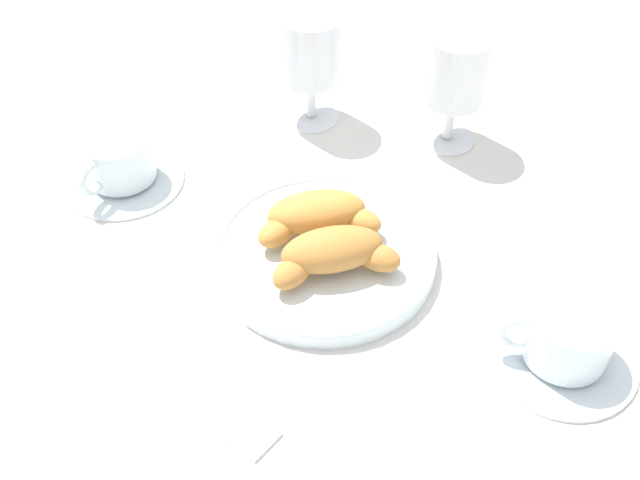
{
  "coord_description": "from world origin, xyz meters",
  "views": [
    {
      "loc": [
        -0.0,
        0.55,
        0.56
      ],
      "look_at": [
        -0.02,
        0.01,
        0.03
      ],
      "focal_mm": 42.55,
      "sensor_mm": 36.0,
      "label": 1
    }
  ],
  "objects": [
    {
      "name": "sugar_packet",
      "position": [
        0.05,
        0.21,
        0.0
      ],
      "size": [
        0.06,
        0.06,
        0.01
      ],
      "primitive_type": "cube",
      "rotation": [
        0.0,
        0.0,
        -0.73
      ],
      "color": "white",
      "rests_on": "ground_plane"
    },
    {
      "name": "coffee_cup_near",
      "position": [
        -0.23,
        0.14,
        0.03
      ],
      "size": [
        0.14,
        0.14,
        0.06
      ],
      "color": "silver",
      "rests_on": "ground_plane"
    },
    {
      "name": "croissant_large",
      "position": [
        -0.02,
        -0.01,
        0.04
      ],
      "size": [
        0.14,
        0.08,
        0.04
      ],
      "color": "#CC893D",
      "rests_on": "pastry_plate"
    },
    {
      "name": "ground_plane",
      "position": [
        0.0,
        0.0,
        0.0
      ],
      "size": [
        2.2,
        2.2,
        0.0
      ],
      "primitive_type": "plane",
      "color": "silver"
    },
    {
      "name": "pastry_plate",
      "position": [
        -0.02,
        0.01,
        0.01
      ],
      "size": [
        0.23,
        0.23,
        0.02
      ],
      "color": "silver",
      "rests_on": "ground_plane"
    },
    {
      "name": "croissant_small",
      "position": [
        -0.03,
        0.04,
        0.04
      ],
      "size": [
        0.13,
        0.08,
        0.04
      ],
      "color": "#BC7A38",
      "rests_on": "pastry_plate"
    },
    {
      "name": "coffee_cup_far",
      "position": [
        0.2,
        -0.12,
        0.03
      ],
      "size": [
        0.14,
        0.14,
        0.06
      ],
      "color": "silver",
      "rests_on": "ground_plane"
    },
    {
      "name": "juice_glass_left",
      "position": [
        -0.02,
        -0.23,
        0.09
      ],
      "size": [
        0.08,
        0.08,
        0.14
      ],
      "color": "white",
      "rests_on": "ground_plane"
    },
    {
      "name": "juice_glass_right",
      "position": [
        -0.18,
        -0.18,
        0.09
      ],
      "size": [
        0.08,
        0.08,
        0.14
      ],
      "color": "white",
      "rests_on": "ground_plane"
    }
  ]
}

